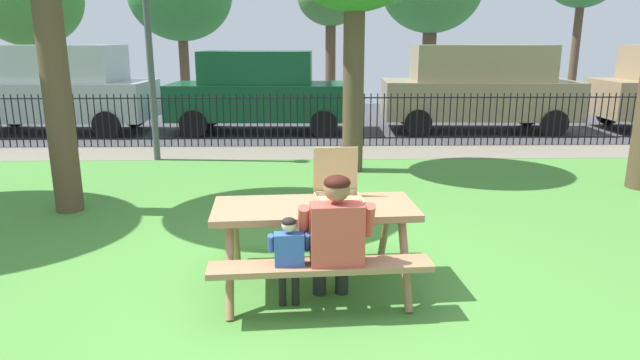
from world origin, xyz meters
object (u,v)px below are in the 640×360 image
Objects in this scene: pizza_box_open at (338,191)px; child_at_table at (289,255)px; picnic_table_foreground at (315,224)px; lamp_post_walkway at (147,12)px; parked_car_left at (53,87)px; adult_at_table at (335,236)px; parked_car_right at (479,86)px; parked_car_center at (261,91)px.

pizza_box_open is 0.88m from child_at_table.
child_at_table is (-0.21, -0.54, -0.08)m from picnic_table_foreground.
lamp_post_walkway is at bearing 117.44° from picnic_table_foreground.
pizza_box_open is 0.11× the size of lamp_post_walkway.
lamp_post_walkway is 4.82m from parked_car_left.
child_at_table is at bearing -172.02° from adult_at_table.
parked_car_right is at bearing 24.58° from lamp_post_walkway.
picnic_table_foreground is 0.41× the size of parked_car_left.
picnic_table_foreground is at bearing -146.62° from pizza_box_open.
picnic_table_foreground is 10.71m from parked_car_left.
lamp_post_walkway reaches higher than child_at_table.
picnic_table_foreground is at bearing -62.56° from lamp_post_walkway.
adult_at_table is at bearing 7.98° from child_at_table.
parked_car_left is at bearing 124.89° from picnic_table_foreground.
parked_car_left is at bearing 180.00° from parked_car_right.
parked_car_right is at bearing -0.00° from parked_car_left.
picnic_table_foreground is 0.52m from adult_at_table.
parked_car_right reaches higher than child_at_table.
parked_car_center is (-0.96, 9.32, 0.49)m from child_at_table.
adult_at_table is 11.21m from parked_car_left.
pizza_box_open is at bearing -114.42° from parked_car_right.
parked_car_left is 10.26m from parked_car_right.
lamp_post_walkway reaches higher than adult_at_table.
child_at_table is 11.05m from parked_car_left.
pizza_box_open is at bearing 85.07° from adult_at_table.
parked_car_right reaches higher than picnic_table_foreground.
adult_at_table is 9.37m from parked_car_center.
parked_car_left reaches higher than pizza_box_open.
child_at_table is at bearing -115.02° from parked_car_right.
child_at_table is (-0.37, -0.05, -0.14)m from adult_at_table.
picnic_table_foreground is 0.43× the size of parked_car_center.
picnic_table_foreground is 0.40× the size of parked_car_right.
picnic_table_foreground is at bearing 108.18° from adult_at_table.
parked_car_right is (4.35, 9.32, 0.58)m from child_at_table.
adult_at_table is 0.25× the size of parked_car_left.
parked_car_left reaches higher than child_at_table.
adult_at_table is at bearing -55.87° from parked_car_left.
lamp_post_walkway reaches higher than parked_car_right.
picnic_table_foreground is 1.59× the size of adult_at_table.
child_at_table is (-0.43, -0.69, -0.34)m from pizza_box_open.
parked_car_center is at bearing 179.99° from parked_car_right.
pizza_box_open is 0.10× the size of parked_car_right.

